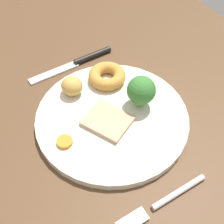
{
  "coord_description": "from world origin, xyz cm",
  "views": [
    {
      "loc": [
        -28.11,
        15.82,
        46.67
      ],
      "look_at": [
        0.83,
        -2.06,
        6.0
      ],
      "focal_mm": 49.89,
      "sensor_mm": 36.0,
      "label": 1
    }
  ],
  "objects_px": {
    "meat_slice_main": "(107,120)",
    "yorkshire_pudding": "(107,76)",
    "broccoli_floret": "(141,91)",
    "fork": "(160,203)",
    "dinner_plate": "(112,118)",
    "knife": "(79,62)",
    "roast_potato_left": "(72,86)",
    "carrot_coin_front": "(65,143)"
  },
  "relations": [
    {
      "from": "meat_slice_main",
      "to": "yorkshire_pudding",
      "type": "relative_size",
      "value": 1.05
    },
    {
      "from": "broccoli_floret",
      "to": "fork",
      "type": "height_order",
      "value": "broccoli_floret"
    },
    {
      "from": "broccoli_floret",
      "to": "dinner_plate",
      "type": "bearing_deg",
      "value": 86.73
    },
    {
      "from": "knife",
      "to": "dinner_plate",
      "type": "bearing_deg",
      "value": 82.19
    },
    {
      "from": "dinner_plate",
      "to": "knife",
      "type": "height_order",
      "value": "dinner_plate"
    },
    {
      "from": "dinner_plate",
      "to": "roast_potato_left",
      "type": "bearing_deg",
      "value": 21.05
    },
    {
      "from": "dinner_plate",
      "to": "meat_slice_main",
      "type": "bearing_deg",
      "value": 113.66
    },
    {
      "from": "broccoli_floret",
      "to": "meat_slice_main",
      "type": "bearing_deg",
      "value": 92.24
    },
    {
      "from": "meat_slice_main",
      "to": "knife",
      "type": "height_order",
      "value": "meat_slice_main"
    },
    {
      "from": "carrot_coin_front",
      "to": "broccoli_floret",
      "type": "relative_size",
      "value": 0.43
    },
    {
      "from": "carrot_coin_front",
      "to": "knife",
      "type": "bearing_deg",
      "value": -33.31
    },
    {
      "from": "broccoli_floret",
      "to": "knife",
      "type": "distance_m",
      "value": 0.18
    },
    {
      "from": "roast_potato_left",
      "to": "knife",
      "type": "xyz_separation_m",
      "value": [
        0.08,
        -0.05,
        -0.03
      ]
    },
    {
      "from": "meat_slice_main",
      "to": "knife",
      "type": "xyz_separation_m",
      "value": [
        0.17,
        -0.03,
        -0.01
      ]
    },
    {
      "from": "dinner_plate",
      "to": "broccoli_floret",
      "type": "distance_m",
      "value": 0.07
    },
    {
      "from": "dinner_plate",
      "to": "fork",
      "type": "bearing_deg",
      "value": 172.44
    },
    {
      "from": "broccoli_floret",
      "to": "yorkshire_pudding",
      "type": "bearing_deg",
      "value": 12.62
    },
    {
      "from": "dinner_plate",
      "to": "carrot_coin_front",
      "type": "relative_size",
      "value": 10.31
    },
    {
      "from": "yorkshire_pudding",
      "to": "dinner_plate",
      "type": "bearing_deg",
      "value": 154.38
    },
    {
      "from": "fork",
      "to": "yorkshire_pudding",
      "type": "bearing_deg",
      "value": -103.46
    },
    {
      "from": "knife",
      "to": "fork",
      "type": "bearing_deg",
      "value": 82.06
    },
    {
      "from": "roast_potato_left",
      "to": "carrot_coin_front",
      "type": "relative_size",
      "value": 1.53
    },
    {
      "from": "yorkshire_pudding",
      "to": "meat_slice_main",
      "type": "bearing_deg",
      "value": 148.8
    },
    {
      "from": "meat_slice_main",
      "to": "yorkshire_pudding",
      "type": "distance_m",
      "value": 0.1
    },
    {
      "from": "yorkshire_pudding",
      "to": "fork",
      "type": "height_order",
      "value": "yorkshire_pudding"
    },
    {
      "from": "meat_slice_main",
      "to": "carrot_coin_front",
      "type": "bearing_deg",
      "value": 93.32
    },
    {
      "from": "meat_slice_main",
      "to": "roast_potato_left",
      "type": "xyz_separation_m",
      "value": [
        0.09,
        0.02,
        0.01
      ]
    },
    {
      "from": "dinner_plate",
      "to": "knife",
      "type": "distance_m",
      "value": 0.17
    },
    {
      "from": "yorkshire_pudding",
      "to": "fork",
      "type": "xyz_separation_m",
      "value": [
        -0.25,
        0.06,
        -0.02
      ]
    },
    {
      "from": "roast_potato_left",
      "to": "fork",
      "type": "xyz_separation_m",
      "value": [
        -0.25,
        -0.01,
        -0.03
      ]
    },
    {
      "from": "yorkshire_pudding",
      "to": "roast_potato_left",
      "type": "bearing_deg",
      "value": 85.65
    },
    {
      "from": "meat_slice_main",
      "to": "yorkshire_pudding",
      "type": "xyz_separation_m",
      "value": [
        0.09,
        -0.05,
        0.01
      ]
    },
    {
      "from": "meat_slice_main",
      "to": "yorkshire_pudding",
      "type": "bearing_deg",
      "value": -31.2
    },
    {
      "from": "yorkshire_pudding",
      "to": "roast_potato_left",
      "type": "xyz_separation_m",
      "value": [
        0.01,
        0.07,
        0.01
      ]
    },
    {
      "from": "knife",
      "to": "broccoli_floret",
      "type": "bearing_deg",
      "value": 101.34
    },
    {
      "from": "meat_slice_main",
      "to": "fork",
      "type": "bearing_deg",
      "value": 176.94
    },
    {
      "from": "fork",
      "to": "knife",
      "type": "relative_size",
      "value": 0.82
    },
    {
      "from": "yorkshire_pudding",
      "to": "carrot_coin_front",
      "type": "distance_m",
      "value": 0.16
    },
    {
      "from": "meat_slice_main",
      "to": "fork",
      "type": "height_order",
      "value": "meat_slice_main"
    },
    {
      "from": "dinner_plate",
      "to": "broccoli_floret",
      "type": "height_order",
      "value": "broccoli_floret"
    },
    {
      "from": "meat_slice_main",
      "to": "carrot_coin_front",
      "type": "distance_m",
      "value": 0.08
    },
    {
      "from": "dinner_plate",
      "to": "meat_slice_main",
      "type": "relative_size",
      "value": 3.59
    }
  ]
}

